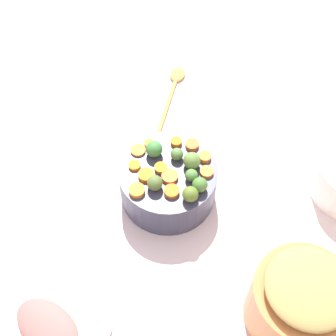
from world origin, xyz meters
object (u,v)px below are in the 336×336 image
object	(u,v)px
metal_pot	(298,304)
wooden_spoon	(173,88)
serving_bowl_carrots	(168,183)
ham_plate	(57,320)

from	to	relation	value
metal_pot	wooden_spoon	distance (m)	0.71
serving_bowl_carrots	wooden_spoon	world-z (taller)	serving_bowl_carrots
serving_bowl_carrots	ham_plate	distance (m)	0.40
metal_pot	wooden_spoon	size ratio (longest dim) A/B	0.68
wooden_spoon	ham_plate	world-z (taller)	same
serving_bowl_carrots	ham_plate	bearing A→B (deg)	-4.16
ham_plate	wooden_spoon	bearing A→B (deg)	-167.90
metal_pot	ham_plate	xyz separation A→B (m)	(0.28, -0.41, -0.07)
metal_pot	ham_plate	world-z (taller)	metal_pot
serving_bowl_carrots	wooden_spoon	distance (m)	0.36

